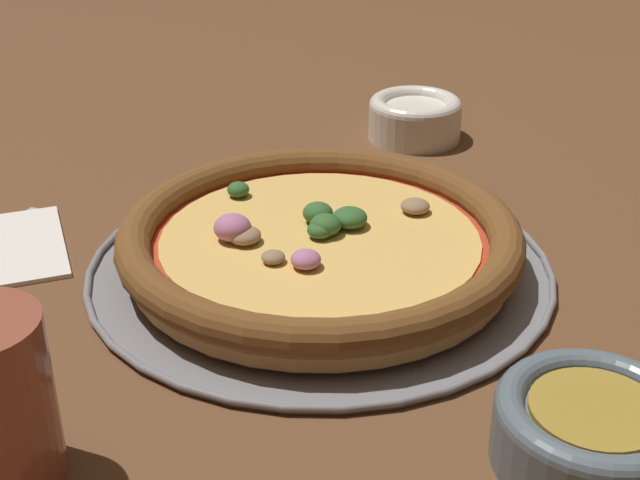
{
  "coord_description": "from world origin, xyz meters",
  "views": [
    {
      "loc": [
        -0.49,
        -0.42,
        0.37
      ],
      "look_at": [
        0.0,
        0.0,
        0.03
      ],
      "focal_mm": 50.0,
      "sensor_mm": 36.0,
      "label": 1
    }
  ],
  "objects_px": {
    "pizza_tray": "(320,266)",
    "bowl_near": "(593,428)",
    "pizza": "(320,241)",
    "bowl_far": "(415,117)"
  },
  "relations": [
    {
      "from": "pizza_tray",
      "to": "bowl_near",
      "type": "distance_m",
      "value": 0.28
    },
    {
      "from": "bowl_far",
      "to": "pizza_tray",
      "type": "bearing_deg",
      "value": -158.72
    },
    {
      "from": "pizza",
      "to": "bowl_far",
      "type": "xyz_separation_m",
      "value": [
        0.3,
        0.12,
        -0.0
      ]
    },
    {
      "from": "bowl_far",
      "to": "pizza",
      "type": "bearing_deg",
      "value": -158.77
    },
    {
      "from": "bowl_near",
      "to": "bowl_far",
      "type": "height_order",
      "value": "bowl_far"
    },
    {
      "from": "pizza_tray",
      "to": "pizza",
      "type": "bearing_deg",
      "value": 105.37
    },
    {
      "from": "bowl_far",
      "to": "bowl_near",
      "type": "bearing_deg",
      "value": -133.56
    },
    {
      "from": "pizza_tray",
      "to": "bowl_near",
      "type": "relative_size",
      "value": 3.25
    },
    {
      "from": "bowl_near",
      "to": "pizza_tray",
      "type": "bearing_deg",
      "value": 75.52
    },
    {
      "from": "pizza",
      "to": "bowl_near",
      "type": "distance_m",
      "value": 0.28
    }
  ]
}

